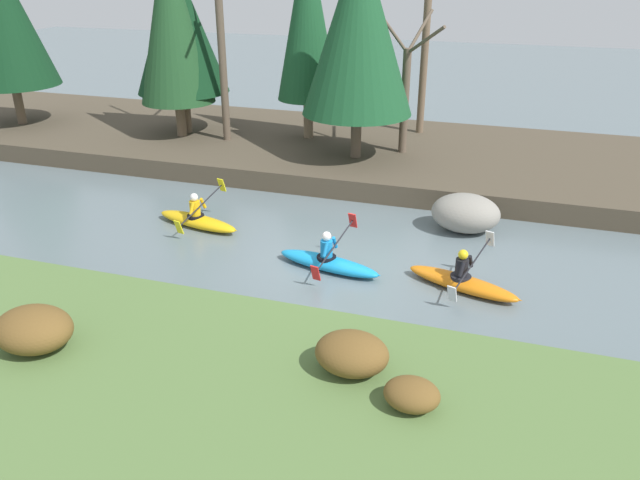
{
  "coord_description": "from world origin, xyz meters",
  "views": [
    {
      "loc": [
        3.83,
        -13.58,
        7.06
      ],
      "look_at": [
        -0.54,
        -0.07,
        0.55
      ],
      "focal_mm": 35.0,
      "sensor_mm": 36.0,
      "label": 1
    }
  ],
  "objects_px": {
    "kayaker_lead": "(463,281)",
    "kayaker_trailing": "(198,220)",
    "boulder_midstream": "(466,213)",
    "kayaker_middle": "(329,262)"
  },
  "relations": [
    {
      "from": "kayaker_lead",
      "to": "kayaker_trailing",
      "type": "xyz_separation_m",
      "value": [
        -7.56,
        1.41,
        0.0
      ]
    },
    {
      "from": "kayaker_lead",
      "to": "boulder_midstream",
      "type": "relative_size",
      "value": 1.46
    },
    {
      "from": "kayaker_middle",
      "to": "boulder_midstream",
      "type": "relative_size",
      "value": 1.48
    },
    {
      "from": "kayaker_lead",
      "to": "kayaker_middle",
      "type": "xyz_separation_m",
      "value": [
        -3.24,
        0.02,
        0.0
      ]
    },
    {
      "from": "kayaker_trailing",
      "to": "boulder_midstream",
      "type": "distance_m",
      "value": 7.52
    },
    {
      "from": "kayaker_lead",
      "to": "kayaker_trailing",
      "type": "bearing_deg",
      "value": -172.02
    },
    {
      "from": "kayaker_trailing",
      "to": "boulder_midstream",
      "type": "bearing_deg",
      "value": 28.48
    },
    {
      "from": "kayaker_middle",
      "to": "kayaker_trailing",
      "type": "relative_size",
      "value": 1.0
    },
    {
      "from": "kayaker_trailing",
      "to": "boulder_midstream",
      "type": "height_order",
      "value": "kayaker_trailing"
    },
    {
      "from": "kayaker_middle",
      "to": "boulder_midstream",
      "type": "bearing_deg",
      "value": 61.17
    }
  ]
}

